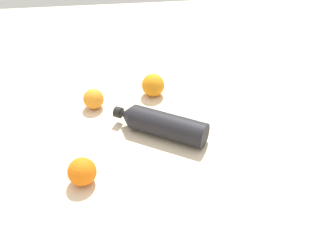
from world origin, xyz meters
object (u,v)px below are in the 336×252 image
orange_0 (153,85)px  orange_2 (94,99)px  water_bottle (161,124)px  orange_1 (82,172)px

orange_0 → orange_2: bearing=14.4°
water_bottle → orange_1: size_ratio=3.80×
orange_0 → orange_1: size_ratio=1.06×
orange_0 → orange_1: orange_0 is taller
orange_2 → orange_1: bearing=86.9°
orange_0 → orange_2: (0.21, 0.05, -0.01)m
water_bottle → orange_0: (0.00, -0.23, 0.00)m
orange_1 → orange_2: 0.35m
orange_1 → orange_2: size_ratio=1.10×
water_bottle → orange_0: size_ratio=3.59×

